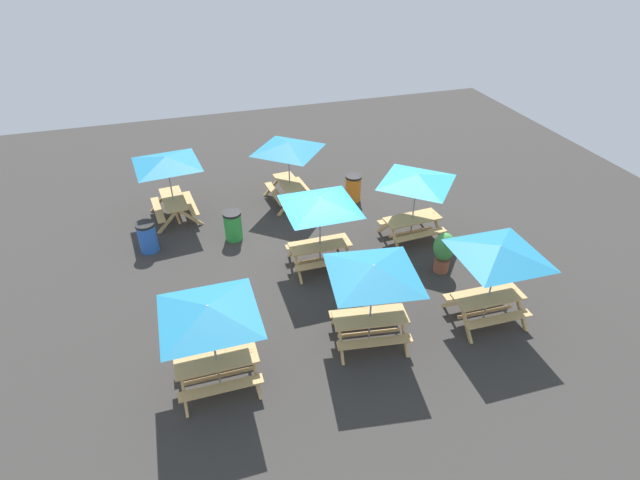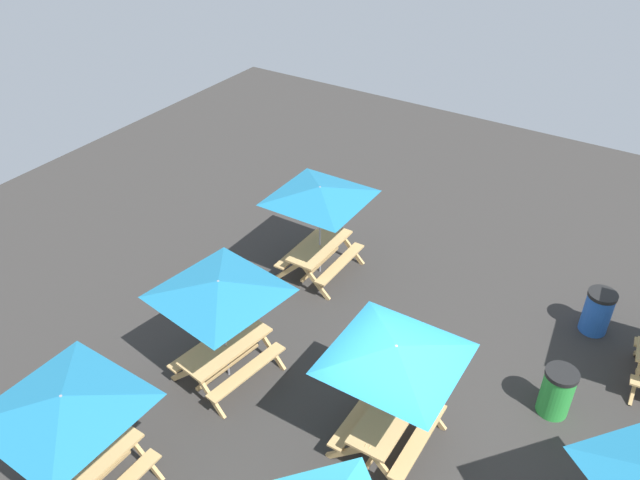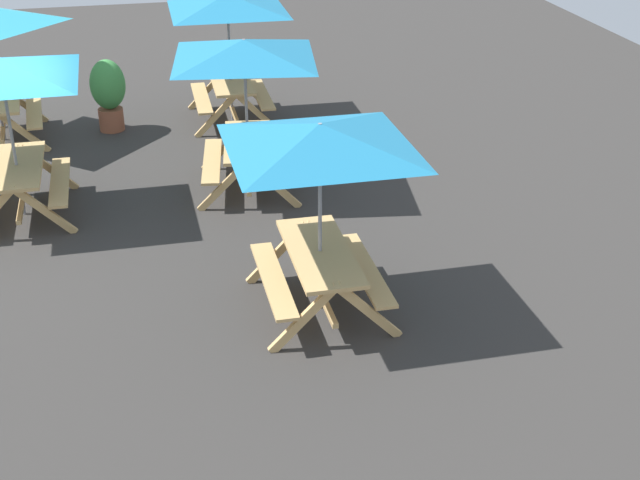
% 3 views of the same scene
% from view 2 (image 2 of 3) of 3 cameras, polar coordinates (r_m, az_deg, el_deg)
% --- Properties ---
extents(ground_plane, '(27.93, 27.93, 0.00)m').
position_cam_2_polar(ground_plane, '(11.38, 7.54, -18.09)').
color(ground_plane, '#33302D').
rests_on(ground_plane, ground).
extents(picnic_table_0, '(2.83, 2.83, 2.34)m').
position_cam_2_polar(picnic_table_0, '(13.68, 0.00, 3.76)').
color(picnic_table_0, tan).
rests_on(picnic_table_0, ground).
extents(picnic_table_1, '(2.83, 2.83, 2.34)m').
position_cam_2_polar(picnic_table_1, '(9.89, 6.88, -10.87)').
color(picnic_table_1, tan).
rests_on(picnic_table_1, ground).
extents(picnic_table_3, '(2.83, 2.83, 2.34)m').
position_cam_2_polar(picnic_table_3, '(9.84, -22.22, -14.25)').
color(picnic_table_3, tan).
rests_on(picnic_table_3, ground).
extents(picnic_table_5, '(2.80, 2.80, 2.34)m').
position_cam_2_polar(picnic_table_5, '(11.13, -9.16, -4.97)').
color(picnic_table_5, tan).
rests_on(picnic_table_5, ground).
extents(trash_bin_blue, '(0.59, 0.59, 0.98)m').
position_cam_2_polar(trash_bin_blue, '(14.13, 24.03, -6.00)').
color(trash_bin_blue, blue).
rests_on(trash_bin_blue, ground).
extents(trash_bin_green, '(0.59, 0.59, 0.98)m').
position_cam_2_polar(trash_bin_green, '(12.15, 20.83, -12.83)').
color(trash_bin_green, green).
rests_on(trash_bin_green, ground).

